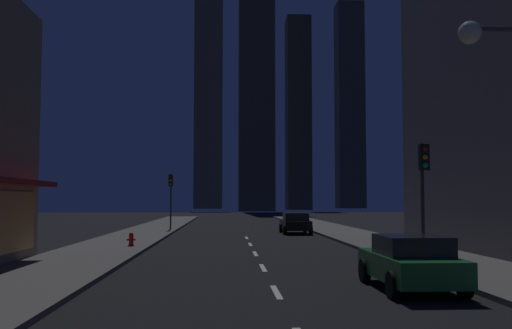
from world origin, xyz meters
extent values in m
cube|color=black|center=(0.00, 32.00, -0.05)|extent=(78.00, 136.00, 0.10)
cube|color=#605E59|center=(7.00, 32.00, 0.07)|extent=(4.00, 76.00, 0.15)
cube|color=#605E59|center=(-7.00, 32.00, 0.07)|extent=(4.00, 76.00, 0.15)
cube|color=silver|center=(0.00, 8.40, 0.01)|extent=(0.16, 2.20, 0.01)
cube|color=silver|center=(0.00, 13.60, 0.01)|extent=(0.16, 2.20, 0.01)
cube|color=silver|center=(0.00, 18.80, 0.01)|extent=(0.16, 2.20, 0.01)
cube|color=silver|center=(0.00, 24.00, 0.01)|extent=(0.16, 2.20, 0.01)
cube|color=silver|center=(0.00, 29.20, 0.01)|extent=(0.16, 2.20, 0.01)
cube|color=#5E5946|center=(-5.97, 144.07, 31.91)|extent=(7.48, 5.72, 63.83)
cube|color=#464234|center=(5.04, 111.20, 27.88)|extent=(7.34, 7.78, 55.75)
cube|color=#3F3B2F|center=(15.87, 126.77, 22.90)|extent=(5.62, 6.89, 45.81)
cube|color=#464335|center=(33.03, 148.04, 28.57)|extent=(7.29, 6.82, 57.14)
cube|color=#1E722D|center=(3.60, 8.62, 0.61)|extent=(1.80, 4.20, 0.65)
cube|color=black|center=(3.60, 8.42, 1.17)|extent=(1.64, 2.00, 0.55)
cylinder|color=black|center=(2.72, 10.02, 0.34)|extent=(0.22, 0.68, 0.68)
cylinder|color=black|center=(4.48, 10.02, 0.34)|extent=(0.22, 0.68, 0.68)
cylinder|color=black|center=(2.72, 7.22, 0.34)|extent=(0.22, 0.68, 0.68)
cylinder|color=black|center=(4.48, 7.22, 0.34)|extent=(0.22, 0.68, 0.68)
sphere|color=white|center=(3.05, 10.67, 0.67)|extent=(0.18, 0.18, 0.18)
sphere|color=white|center=(4.15, 10.67, 0.67)|extent=(0.18, 0.18, 0.18)
cube|color=black|center=(3.60, 33.55, 0.61)|extent=(1.80, 4.20, 0.65)
cube|color=black|center=(3.60, 33.35, 1.17)|extent=(1.64, 2.00, 0.55)
cylinder|color=black|center=(2.72, 34.95, 0.34)|extent=(0.22, 0.68, 0.68)
cylinder|color=black|center=(4.48, 34.95, 0.34)|extent=(0.22, 0.68, 0.68)
cylinder|color=black|center=(2.72, 32.15, 0.34)|extent=(0.22, 0.68, 0.68)
cylinder|color=black|center=(4.48, 32.15, 0.34)|extent=(0.22, 0.68, 0.68)
sphere|color=white|center=(3.05, 35.60, 0.67)|extent=(0.18, 0.18, 0.18)
sphere|color=white|center=(4.15, 35.60, 0.67)|extent=(0.18, 0.18, 0.18)
cylinder|color=red|center=(-5.90, 21.62, 0.43)|extent=(0.22, 0.22, 0.55)
sphere|color=red|center=(-5.90, 21.62, 0.70)|extent=(0.21, 0.21, 0.21)
cylinder|color=red|center=(-5.90, 21.62, 0.18)|extent=(0.30, 0.30, 0.06)
cylinder|color=red|center=(-6.06, 21.62, 0.45)|extent=(0.10, 0.10, 0.10)
cylinder|color=red|center=(-5.74, 21.62, 0.45)|extent=(0.10, 0.10, 0.10)
cylinder|color=#2D2D2D|center=(5.50, 12.94, 2.25)|extent=(0.12, 0.12, 4.20)
cube|color=black|center=(5.50, 12.74, 3.85)|extent=(0.32, 0.24, 0.90)
sphere|color=red|center=(5.50, 12.61, 4.13)|extent=(0.18, 0.18, 0.18)
sphere|color=#F2B20C|center=(5.50, 12.61, 3.85)|extent=(0.18, 0.18, 0.18)
sphere|color=#19D833|center=(5.50, 12.61, 3.57)|extent=(0.18, 0.18, 0.18)
cylinder|color=#2D2D2D|center=(-5.50, 37.24, 2.25)|extent=(0.12, 0.12, 4.20)
cube|color=black|center=(-5.50, 37.04, 3.85)|extent=(0.32, 0.24, 0.90)
sphere|color=red|center=(-5.50, 36.91, 4.13)|extent=(0.18, 0.18, 0.18)
sphere|color=#F2B20C|center=(-5.50, 36.91, 3.85)|extent=(0.18, 0.18, 0.18)
sphere|color=#19D833|center=(-5.50, 36.91, 3.57)|extent=(0.18, 0.18, 0.18)
cylinder|color=#38383D|center=(5.40, 6.87, 6.55)|extent=(1.60, 0.12, 0.12)
sphere|color=#FCF7CC|center=(4.60, 6.87, 6.45)|extent=(0.56, 0.56, 0.56)
camera|label=1|loc=(-1.32, -6.38, 2.40)|focal=39.80mm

